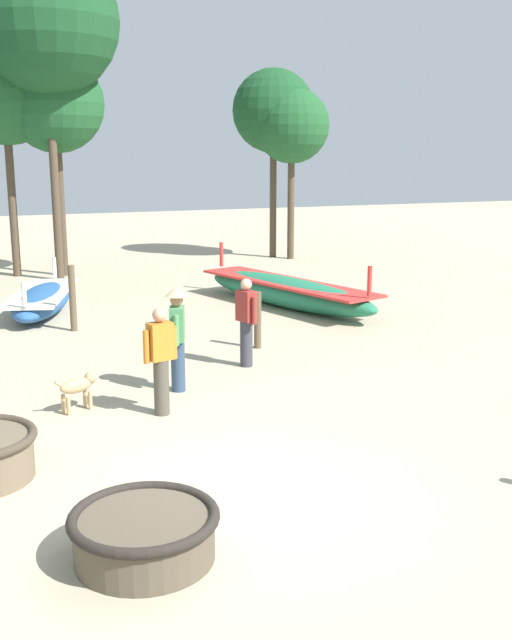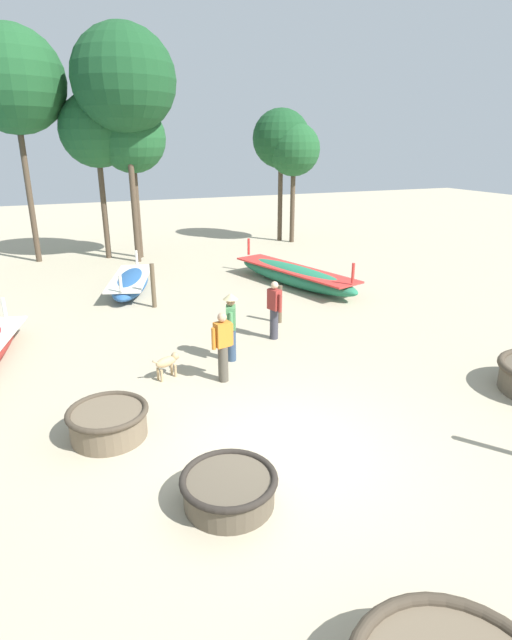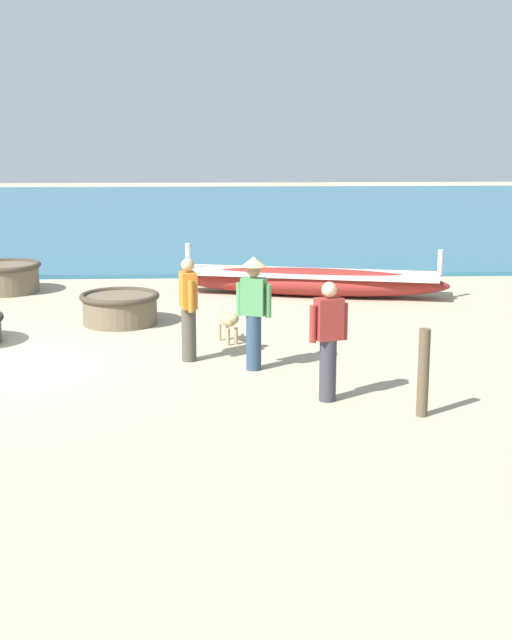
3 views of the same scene
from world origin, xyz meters
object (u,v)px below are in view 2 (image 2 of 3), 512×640
coracle_far_right (229,488)px  mooring_post_mid_beach (153,286)px  mooring_post_inland (280,304)px  tree_center (13,81)px  fisherman_by_coracle (223,345)px  tree_rightmost (132,139)px  tree_leftmost (124,80)px  fisherman_with_hat (231,323)px  tree_tall_back (96,131)px  dog (168,362)px  tree_left_mid (294,150)px  coracle_upturned (108,421)px  tree_right_mid (281,139)px  long_boat_green_hull (130,283)px  fisherman_standing_left (274,309)px  long_boat_white_hull (294,275)px

coracle_far_right → mooring_post_mid_beach: size_ratio=1.01×
mooring_post_inland → tree_center: size_ratio=0.12×
fisherman_by_coracle → tree_rightmost: size_ratio=0.24×
tree_leftmost → fisherman_with_hat: bearing=-89.1°
tree_tall_back → coracle_far_right: bearing=-91.5°
fisherman_by_coracle → tree_tall_back: bearing=93.2°
fisherman_with_hat → tree_tall_back: size_ratio=0.24×
dog → tree_left_mid: (9.69, 13.40, 4.21)m
coracle_upturned → tree_right_mid: size_ratio=0.22×
mooring_post_inland → tree_right_mid: 13.71m
mooring_post_mid_beach → long_boat_green_hull: bearing=100.5°
tree_right_mid → tree_rightmost: size_ratio=1.00×
long_boat_green_hull → tree_left_mid: 11.96m
coracle_upturned → tree_left_mid: tree_left_mid is taller
fisherman_standing_left → tree_rightmost: size_ratio=0.24×
fisherman_by_coracle → tree_tall_back: tree_tall_back is taller
tree_tall_back → tree_left_mid: tree_tall_back is taller
tree_center → mooring_post_inland: bearing=-60.3°
long_boat_white_hull → mooring_post_inland: 4.07m
fisherman_with_hat → dog: fisherman_with_hat is taller
tree_left_mid → tree_tall_back: bearing=-178.3°
long_boat_white_hull → tree_leftmost: 10.25m
coracle_far_right → fisherman_standing_left: size_ratio=0.90×
mooring_post_mid_beach → tree_right_mid: bearing=46.2°
fisherman_standing_left → mooring_post_inland: (0.67, 1.09, -0.28)m
fisherman_by_coracle → tree_center: tree_center is taller
mooring_post_mid_beach → tree_center: 11.16m
long_boat_green_hull → tree_rightmost: (1.32, 5.46, 4.76)m
coracle_far_right → mooring_post_mid_beach: 9.57m
tree_leftmost → tree_left_mid: tree_leftmost is taller
dog → mooring_post_mid_beach: size_ratio=0.46×
fisherman_standing_left → tree_right_mid: (6.16, 12.81, 4.25)m
fisherman_standing_left → tree_leftmost: bearing=99.1°
tree_leftmost → fisherman_by_coracle: bearing=-91.6°
long_boat_white_hull → dog: size_ratio=9.34×
mooring_post_mid_beach → tree_rightmost: tree_rightmost is taller
fisherman_by_coracle → mooring_post_inland: (2.73, 2.94, -0.28)m
long_boat_white_hull → tree_left_mid: bearing=64.3°
fisherman_with_hat → fisherman_by_coracle: 1.10m
coracle_far_right → tree_center: tree_center is taller
dog → fisherman_standing_left: bearing=21.6°
long_boat_green_hull → mooring_post_inland: 6.01m
coracle_far_right → long_boat_green_hull: bearing=87.6°
fisherman_with_hat → mooring_post_mid_beach: fisherman_with_hat is taller
tree_tall_back → fisherman_standing_left: bearing=-76.7°
coracle_far_right → long_boat_green_hull: size_ratio=0.34×
tree_right_mid → fisherman_by_coracle: bearing=-119.2°
fisherman_with_hat → tree_leftmost: tree_leftmost is taller
tree_right_mid → tree_left_mid: bearing=-58.3°
coracle_far_right → mooring_post_inland: bearing=59.6°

